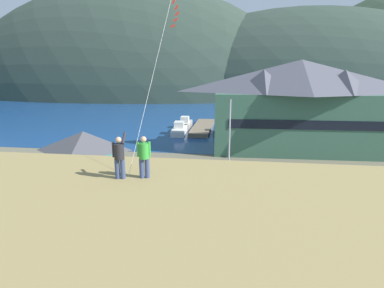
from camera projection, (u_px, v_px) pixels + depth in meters
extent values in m
plane|color=#66604C|center=(167.00, 217.00, 23.31)|extent=(600.00, 600.00, 0.00)
cube|color=gray|center=(179.00, 191.00, 28.12)|extent=(40.00, 20.00, 0.10)
cube|color=navy|center=(216.00, 111.00, 81.15)|extent=(360.00, 84.00, 0.03)
ellipsoid|color=#2D3D33|center=(128.00, 95.00, 134.11)|extent=(140.16, 73.60, 85.86)
ellipsoid|color=#2D3D33|center=(160.00, 93.00, 142.82)|extent=(130.19, 55.69, 74.29)
ellipsoid|color=#2D3D33|center=(304.00, 96.00, 124.75)|extent=(136.52, 67.12, 65.84)
cube|color=#38604C|center=(298.00, 122.00, 41.67)|extent=(21.62, 9.68, 7.66)
cube|color=black|center=(306.00, 125.00, 37.13)|extent=(18.18, 0.56, 1.10)
pyramid|color=#4C4C56|center=(301.00, 76.00, 40.31)|extent=(22.93, 10.63, 4.10)
pyramid|color=#4C4C56|center=(264.00, 81.00, 39.41)|extent=(5.15, 5.15, 2.87)
pyramid|color=#4C4C56|center=(345.00, 82.00, 38.39)|extent=(5.15, 5.15, 2.87)
cube|color=#338475|center=(86.00, 169.00, 28.58)|extent=(6.17, 5.49, 3.59)
pyramid|color=#47474C|center=(84.00, 141.00, 27.97)|extent=(6.68, 6.03, 1.70)
cube|color=black|center=(76.00, 185.00, 26.31)|extent=(1.10, 0.19, 2.51)
cube|color=#70604C|center=(203.00, 127.00, 57.09)|extent=(3.20, 15.43, 0.70)
cube|color=silver|center=(180.00, 131.00, 53.12)|extent=(2.58, 6.88, 0.90)
cube|color=white|center=(180.00, 128.00, 53.00)|extent=(2.50, 6.67, 0.16)
cube|color=silver|center=(179.00, 125.00, 52.36)|extent=(1.64, 2.12, 1.10)
cube|color=navy|center=(219.00, 132.00, 52.81)|extent=(2.05, 5.66, 0.90)
cube|color=navy|center=(219.00, 128.00, 52.69)|extent=(1.99, 5.49, 0.16)
cube|color=silver|center=(219.00, 125.00, 52.14)|extent=(1.33, 1.73, 1.10)
cube|color=#A8A399|center=(185.00, 125.00, 58.57)|extent=(2.23, 6.41, 0.90)
cube|color=#B7B2A8|center=(185.00, 122.00, 58.45)|extent=(2.16, 6.22, 0.16)
cube|color=silver|center=(185.00, 120.00, 57.84)|extent=(1.48, 1.95, 1.10)
cube|color=black|center=(165.00, 175.00, 29.98)|extent=(4.35, 2.20, 0.80)
cube|color=black|center=(167.00, 168.00, 29.80)|extent=(2.24, 1.79, 0.70)
cube|color=black|center=(167.00, 168.00, 29.81)|extent=(2.29, 1.83, 0.32)
cylinder|color=black|center=(152.00, 176.00, 31.01)|extent=(0.66, 0.28, 0.64)
cylinder|color=black|center=(149.00, 183.00, 29.23)|extent=(0.66, 0.28, 0.64)
cylinder|color=black|center=(180.00, 176.00, 30.91)|extent=(0.66, 0.28, 0.64)
cylinder|color=black|center=(179.00, 183.00, 29.13)|extent=(0.66, 0.28, 0.64)
cube|color=#236633|center=(270.00, 186.00, 27.22)|extent=(4.22, 1.85, 0.80)
cube|color=#1E562B|center=(273.00, 178.00, 27.03)|extent=(2.12, 1.63, 0.70)
cube|color=black|center=(273.00, 178.00, 27.04)|extent=(2.16, 1.66, 0.32)
cylinder|color=black|center=(253.00, 186.00, 28.40)|extent=(0.64, 0.23, 0.64)
cylinder|color=black|center=(254.00, 194.00, 26.63)|extent=(0.64, 0.23, 0.64)
cylinder|color=black|center=(285.00, 188.00, 28.00)|extent=(0.64, 0.23, 0.64)
cylinder|color=black|center=(288.00, 196.00, 26.24)|extent=(0.64, 0.23, 0.64)
cube|color=#B28923|center=(364.00, 214.00, 21.95)|extent=(4.28, 2.00, 0.80)
cube|color=olive|center=(363.00, 204.00, 21.79)|extent=(2.17, 1.70, 0.70)
cube|color=black|center=(363.00, 205.00, 21.80)|extent=(2.22, 1.73, 0.32)
cylinder|color=black|center=(378.00, 215.00, 22.81)|extent=(0.65, 0.25, 0.64)
cylinder|color=black|center=(348.00, 225.00, 21.27)|extent=(0.65, 0.25, 0.64)
cylinder|color=black|center=(338.00, 213.00, 23.05)|extent=(0.65, 0.25, 0.64)
cube|color=slate|center=(14.00, 194.00, 25.43)|extent=(4.27, 1.97, 0.80)
cube|color=#5B5B5F|center=(11.00, 185.00, 25.28)|extent=(2.16, 1.68, 0.70)
cube|color=black|center=(11.00, 186.00, 25.29)|extent=(2.21, 1.72, 0.32)
cylinder|color=black|center=(21.00, 205.00, 24.41)|extent=(0.65, 0.25, 0.64)
cylinder|color=black|center=(37.00, 196.00, 26.17)|extent=(0.65, 0.25, 0.64)
cylinder|color=black|center=(8.00, 194.00, 26.64)|extent=(0.65, 0.25, 0.64)
cube|color=slate|center=(189.00, 211.00, 22.48)|extent=(4.22, 1.85, 0.80)
cube|color=#5B5B5F|center=(191.00, 201.00, 22.28)|extent=(2.12, 1.62, 0.70)
cube|color=black|center=(191.00, 202.00, 22.29)|extent=(2.16, 1.66, 0.32)
cylinder|color=black|center=(173.00, 209.00, 23.65)|extent=(0.64, 0.23, 0.64)
cylinder|color=black|center=(167.00, 221.00, 21.88)|extent=(0.64, 0.23, 0.64)
cylinder|color=black|center=(209.00, 212.00, 23.26)|extent=(0.64, 0.23, 0.64)
cylinder|color=black|center=(207.00, 224.00, 21.49)|extent=(0.64, 0.23, 0.64)
cube|color=#9EA3A8|center=(340.00, 189.00, 26.50)|extent=(4.22, 1.84, 0.80)
cube|color=gray|center=(339.00, 181.00, 26.34)|extent=(2.11, 1.62, 0.70)
cube|color=black|center=(339.00, 181.00, 26.35)|extent=(2.16, 1.65, 0.32)
cylinder|color=black|center=(360.00, 199.00, 25.51)|extent=(0.64, 0.23, 0.64)
cylinder|color=black|center=(352.00, 191.00, 27.28)|extent=(0.64, 0.23, 0.64)
cylinder|color=black|center=(325.00, 197.00, 25.89)|extent=(0.64, 0.23, 0.64)
cylinder|color=black|center=(319.00, 189.00, 27.66)|extent=(0.64, 0.23, 0.64)
cube|color=black|center=(78.00, 205.00, 23.45)|extent=(4.26, 1.95, 0.80)
cube|color=black|center=(79.00, 196.00, 23.26)|extent=(2.16, 1.68, 0.70)
cube|color=black|center=(79.00, 196.00, 23.26)|extent=(2.20, 1.71, 0.32)
cylinder|color=black|center=(68.00, 204.00, 24.65)|extent=(0.65, 0.24, 0.64)
cylinder|color=black|center=(54.00, 214.00, 22.89)|extent=(0.65, 0.24, 0.64)
cylinder|color=black|center=(101.00, 206.00, 24.20)|extent=(0.65, 0.24, 0.64)
cylinder|color=black|center=(90.00, 217.00, 22.44)|extent=(0.65, 0.24, 0.64)
cylinder|color=#ADADB2|center=(229.00, 137.00, 31.98)|extent=(0.16, 0.16, 7.56)
cube|color=#4C4C51|center=(231.00, 100.00, 31.47)|extent=(0.24, 0.70, 0.20)
cylinder|color=#384770|center=(117.00, 169.00, 12.90)|extent=(0.20, 0.20, 0.82)
cylinder|color=#384770|center=(123.00, 169.00, 12.89)|extent=(0.20, 0.20, 0.82)
cylinder|color=#232328|center=(119.00, 152.00, 12.73)|extent=(0.40, 0.40, 0.64)
sphere|color=tan|center=(118.00, 140.00, 12.62)|extent=(0.24, 0.24, 0.24)
cylinder|color=#232328|center=(124.00, 138.00, 12.79)|extent=(0.18, 0.56, 0.43)
cylinder|color=#232328|center=(113.00, 150.00, 12.71)|extent=(0.11, 0.11, 0.60)
cylinder|color=#384770|center=(142.00, 168.00, 12.98)|extent=(0.20, 0.20, 0.82)
cylinder|color=#384770|center=(147.00, 168.00, 13.01)|extent=(0.20, 0.20, 0.82)
cylinder|color=green|center=(144.00, 151.00, 12.82)|extent=(0.40, 0.40, 0.64)
sphere|color=tan|center=(143.00, 139.00, 12.71)|extent=(0.24, 0.24, 0.24)
cylinder|color=green|center=(138.00, 149.00, 12.78)|extent=(0.11, 0.11, 0.60)
cylinder|color=green|center=(149.00, 149.00, 12.84)|extent=(0.11, 0.11, 0.60)
cube|color=red|center=(174.00, 1.00, 17.39)|extent=(0.19, 0.02, 0.30)
cube|color=red|center=(176.00, 7.00, 17.44)|extent=(0.23, 0.02, 0.29)
cube|color=red|center=(177.00, 14.00, 17.51)|extent=(0.27, 0.02, 0.27)
cube|color=red|center=(175.00, 20.00, 17.60)|extent=(0.29, 0.02, 0.24)
cube|color=red|center=(173.00, 26.00, 17.69)|extent=(0.30, 0.02, 0.20)
cylinder|color=silver|center=(154.00, 70.00, 15.24)|extent=(0.81, 6.43, 8.63)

